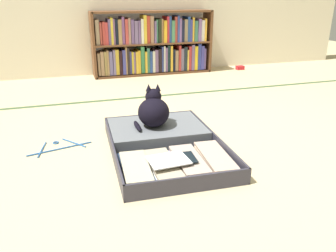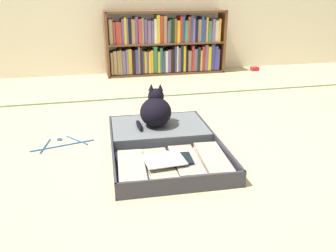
{
  "view_description": "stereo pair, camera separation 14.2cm",
  "coord_description": "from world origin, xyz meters",
  "px_view_note": "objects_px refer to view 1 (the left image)",
  "views": [
    {
      "loc": [
        -0.69,
        -1.88,
        0.93
      ],
      "look_at": [
        -0.09,
        0.01,
        0.17
      ],
      "focal_mm": 36.29,
      "sensor_mm": 36.0,
      "label": 1
    },
    {
      "loc": [
        -0.55,
        -1.92,
        0.93
      ],
      "look_at": [
        -0.09,
        0.01,
        0.17
      ],
      "focal_mm": 36.29,
      "sensor_mm": 36.0,
      "label": 2
    }
  ],
  "objects_px": {
    "open_suitcase": "(163,143)",
    "black_cat": "(153,111)",
    "bookshelf": "(152,45)",
    "clothes_hanger": "(59,147)",
    "small_red_pouch": "(240,68)"
  },
  "relations": [
    {
      "from": "black_cat",
      "to": "clothes_hanger",
      "type": "relative_size",
      "value": 0.71
    },
    {
      "from": "bookshelf",
      "to": "black_cat",
      "type": "relative_size",
      "value": 5.18
    },
    {
      "from": "open_suitcase",
      "to": "small_red_pouch",
      "type": "height_order",
      "value": "open_suitcase"
    },
    {
      "from": "clothes_hanger",
      "to": "small_red_pouch",
      "type": "bearing_deg",
      "value": 38.58
    },
    {
      "from": "bookshelf",
      "to": "open_suitcase",
      "type": "bearing_deg",
      "value": -103.31
    },
    {
      "from": "open_suitcase",
      "to": "small_red_pouch",
      "type": "xyz_separation_m",
      "value": [
        1.7,
        2.09,
        -0.02
      ]
    },
    {
      "from": "open_suitcase",
      "to": "small_red_pouch",
      "type": "distance_m",
      "value": 2.69
    },
    {
      "from": "black_cat",
      "to": "small_red_pouch",
      "type": "height_order",
      "value": "black_cat"
    },
    {
      "from": "open_suitcase",
      "to": "black_cat",
      "type": "height_order",
      "value": "black_cat"
    },
    {
      "from": "black_cat",
      "to": "bookshelf",
      "type": "bearing_deg",
      "value": 75.19
    },
    {
      "from": "bookshelf",
      "to": "open_suitcase",
      "type": "height_order",
      "value": "bookshelf"
    },
    {
      "from": "bookshelf",
      "to": "clothes_hanger",
      "type": "bearing_deg",
      "value": -120.56
    },
    {
      "from": "bookshelf",
      "to": "clothes_hanger",
      "type": "distance_m",
      "value": 2.33
    },
    {
      "from": "bookshelf",
      "to": "small_red_pouch",
      "type": "xyz_separation_m",
      "value": [
        1.18,
        -0.11,
        -0.33
      ]
    },
    {
      "from": "bookshelf",
      "to": "clothes_hanger",
      "type": "height_order",
      "value": "bookshelf"
    }
  ]
}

